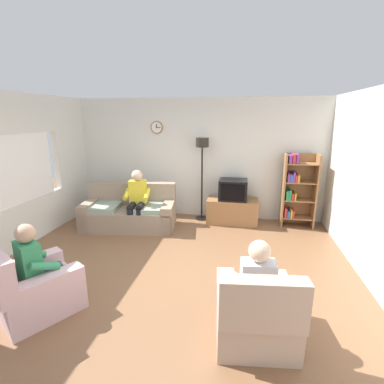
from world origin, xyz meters
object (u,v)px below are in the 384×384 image
Objects in this scene: tv_stand at (232,211)px; armchair_near_window at (34,289)px; person_in_left_armchair at (38,263)px; armchair_near_bookshelf at (255,314)px; floor_lamp at (202,156)px; tv at (233,190)px; bookshelf at (296,189)px; couch at (130,213)px; person_on_couch at (137,197)px; person_in_right_armchair at (256,283)px.

armchair_near_window is at bearing -122.48° from tv_stand.
person_in_left_armchair is (-2.15, -3.38, 0.34)m from tv_stand.
floor_lamp is at bearing 107.28° from armchair_near_bookshelf.
floor_lamp is 3.86m from person_in_left_armchair.
tv is 0.39× the size of bookshelf.
armchair_near_window is at bearing -91.28° from couch.
tv is 0.48× the size of person_on_couch.
armchair_near_window is 2.61m from person_in_right_armchair.
couch is 3.69m from person_in_right_armchair.
tv_stand is 1.14× the size of armchair_near_bookshelf.
floor_lamp is at bearing 171.97° from tv_stand.
tv is 3.46m from armchair_near_bookshelf.
bookshelf is at bearing 4.18° from tv.
bookshelf is 1.39× the size of person_in_left_armchair.
bookshelf is at bearing 14.61° from person_on_couch.
tv_stand is 0.49m from tv.
couch is at bearing 133.29° from person_in_right_armchair.
armchair_near_bookshelf is at bearing -83.43° from person_in_right_armchair.
tv is 2.05m from person_on_couch.
person_in_right_armchair is at bearing -46.71° from couch.
tv is 3.34m from person_in_right_armchair.
bookshelf reaches higher than person_in_left_armchair.
tv is 1.32m from bookshelf.
tv_stand is (2.14, 0.66, -0.04)m from couch.
tv_stand is at bearing 96.57° from armchair_near_bookshelf.
armchair_near_window is 1.05× the size of person_in_left_armchair.
bookshelf is 3.34m from person_on_couch.
person_in_right_armchair reaches higher than tv.
floor_lamp is 1.92× the size of armchair_near_bookshelf.
bookshelf is 4.90m from person_in_left_armchair.
person_on_couch is (0.29, 2.68, 0.41)m from armchair_near_window.
armchair_near_bookshelf is (0.39, -3.43, 0.02)m from tv_stand.
bookshelf is (3.46, 0.73, 0.49)m from couch.
tv is 0.54× the size of person_in_right_armchair.
bookshelf is at bearing 75.21° from armchair_near_bookshelf.
couch is 1.79× the size of person_in_right_armchair.
person_in_right_armchair is at bearing 2.58° from armchair_near_window.
tv_stand is 0.98× the size of person_in_left_armchair.
tv_stand is 4.10m from armchair_near_window.
armchair_near_window is (-0.06, -2.79, -0.02)m from couch.
floor_lamp reaches higher than tv_stand.
armchair_near_window is 1.05× the size of person_in_right_armchair.
couch and armchair_near_bookshelf have the same top height.
couch is at bearing 132.47° from armchair_near_bookshelf.
person_in_right_armchair is (2.58, 0.12, 0.32)m from armchair_near_window.
person_on_couch reaches higher than person_in_left_armchair.
person_on_couch is at bearing 83.86° from armchair_near_window.
tv_stand is at bearing -8.03° from floor_lamp.
armchair_near_window is at bearing -134.93° from bookshelf.
person_on_couch reaches higher than tv.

